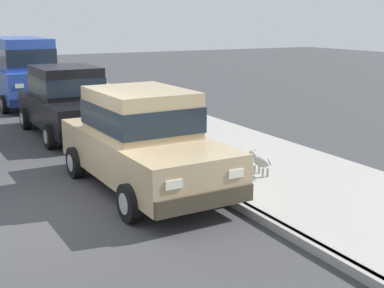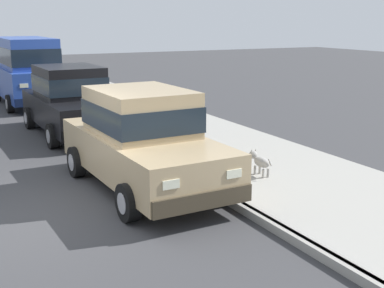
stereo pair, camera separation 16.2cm
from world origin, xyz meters
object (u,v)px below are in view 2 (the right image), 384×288
object	(u,v)px
car_tan_sedan	(142,139)
dog_grey	(260,161)
car_black_sedan	(71,100)
fire_hydrant	(170,137)
car_blue_van	(27,68)

from	to	relation	value
car_tan_sedan	dog_grey	distance (m)	2.40
car_black_sedan	dog_grey	world-z (taller)	car_black_sedan
car_tan_sedan	dog_grey	bearing A→B (deg)	-17.18
car_tan_sedan	car_black_sedan	size ratio (longest dim) A/B	1.00
car_tan_sedan	car_black_sedan	xyz separation A→B (m)	(0.02, 5.45, 0.00)
car_tan_sedan	car_black_sedan	distance (m)	5.45
dog_grey	car_tan_sedan	bearing A→B (deg)	162.82
car_tan_sedan	dog_grey	xyz separation A→B (m)	(2.23, -0.69, -0.55)
car_tan_sedan	fire_hydrant	bearing A→B (deg)	52.94
car_tan_sedan	fire_hydrant	world-z (taller)	car_tan_sedan
car_tan_sedan	fire_hydrant	size ratio (longest dim) A/B	6.43
car_tan_sedan	car_black_sedan	world-z (taller)	same
car_tan_sedan	dog_grey	size ratio (longest dim) A/B	6.17
dog_grey	car_black_sedan	bearing A→B (deg)	109.79
car_blue_van	car_tan_sedan	bearing A→B (deg)	-89.47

